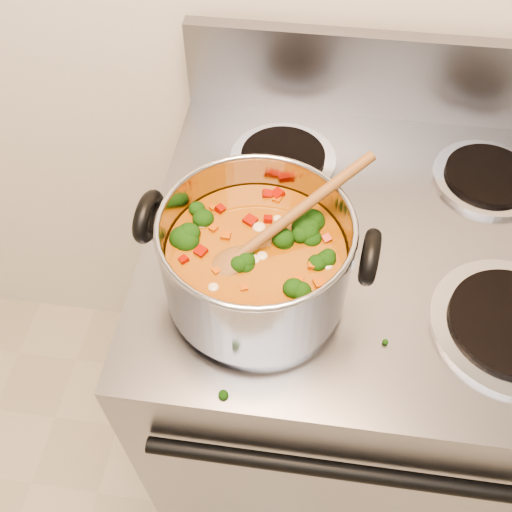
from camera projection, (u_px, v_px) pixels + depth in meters
The scene contains 4 objects.
electric_range at pixel (347, 366), 1.25m from camera, with size 0.73×0.66×1.08m.
stockpot at pixel (256, 260), 0.76m from camera, with size 0.31×0.25×0.15m.
wooden_spoon at pixel (265, 236), 0.73m from camera, with size 0.22×0.19×0.10m.
cooktop_crumbs at pixel (148, 282), 0.83m from camera, with size 0.04×0.18×0.01m.
Camera 1 is at (-0.08, 0.57, 1.60)m, focal length 40.00 mm.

